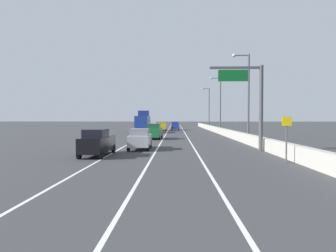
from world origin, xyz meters
TOP-DOWN VIEW (x-y plane):
  - ground_plane at (0.00, 64.00)m, footprint 320.00×320.00m
  - lane_stripe_left at (-5.50, 55.00)m, footprint 0.16×130.00m
  - lane_stripe_center at (-2.00, 55.00)m, footprint 0.16×130.00m
  - lane_stripe_right at (1.50, 55.00)m, footprint 0.16×130.00m
  - jersey_barrier_right at (7.81, 40.00)m, footprint 0.60×120.00m
  - overhead_sign_gantry at (6.47, 23.44)m, footprint 4.68×0.36m
  - speed_advisory_sign at (6.91, 16.64)m, footprint 0.60×0.11m
  - lamp_post_right_second at (8.43, 33.91)m, footprint 2.14×0.44m
  - lamp_post_right_third at (8.12, 54.64)m, footprint 2.14×0.44m
  - lamp_post_right_fourth at (8.28, 75.38)m, footprint 2.14×0.44m
  - car_yellow_0 at (-3.40, 65.56)m, footprint 2.03×4.68m
  - car_white_1 at (-6.35, 79.03)m, footprint 1.92×4.27m
  - car_green_2 at (-3.23, 37.87)m, footprint 2.13×4.63m
  - car_black_3 at (-6.29, 19.86)m, footprint 1.86×4.81m
  - car_silver_4 at (-3.57, 24.60)m, footprint 2.01×4.42m
  - car_blue_5 at (-0.36, 67.20)m, footprint 1.81×4.32m
  - box_truck at (-6.69, 55.28)m, footprint 2.52×7.54m

SIDE VIEW (x-z plane):
  - ground_plane at x=0.00m, z-range 0.00..0.00m
  - lane_stripe_left at x=-5.50m, z-range 0.00..0.00m
  - lane_stripe_center at x=-2.00m, z-range 0.00..0.00m
  - lane_stripe_right at x=1.50m, z-range 0.00..0.00m
  - jersey_barrier_right at x=7.81m, z-range 0.00..1.10m
  - car_white_1 at x=-6.35m, z-range 0.00..1.86m
  - car_silver_4 at x=-3.57m, z-range 0.00..1.92m
  - car_blue_5 at x=-0.36m, z-range -0.01..1.98m
  - car_yellow_0 at x=-3.40m, z-range 0.00..1.98m
  - car_black_3 at x=-6.29m, z-range 0.00..2.06m
  - car_green_2 at x=-3.23m, z-range 0.00..2.11m
  - speed_advisory_sign at x=6.91m, z-range 0.26..3.26m
  - box_truck at x=-6.69m, z-range -0.19..4.16m
  - overhead_sign_gantry at x=6.47m, z-range 0.98..8.48m
  - lamp_post_right_second at x=8.43m, z-range 0.76..11.52m
  - lamp_post_right_third at x=8.12m, z-range 0.76..11.52m
  - lamp_post_right_fourth at x=8.28m, z-range 0.76..11.52m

